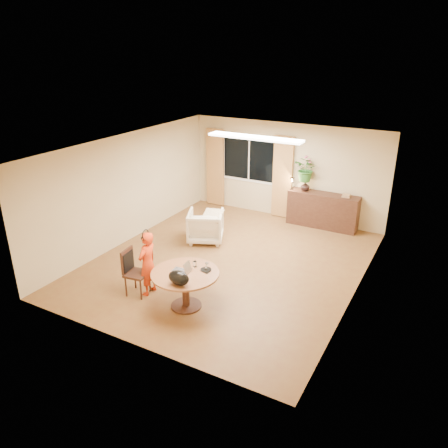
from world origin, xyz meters
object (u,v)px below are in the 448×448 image
object	(u,v)px
dining_chair	(137,273)
sideboard	(323,210)
child	(148,264)
dining_table	(185,280)
armchair	(206,226)

from	to	relation	value
dining_chair	sideboard	world-z (taller)	dining_chair
dining_chair	child	xyz separation A→B (m)	(0.17, 0.13, 0.18)
child	dining_chair	bearing A→B (deg)	-52.74
dining_table	armchair	world-z (taller)	armchair
dining_table	dining_chair	bearing A→B (deg)	-175.71
dining_table	child	bearing A→B (deg)	176.64
dining_table	dining_chair	world-z (taller)	dining_chair
dining_chair	sideboard	xyz separation A→B (m)	(2.09, 5.00, -0.00)
armchair	sideboard	world-z (taller)	sideboard
dining_chair	sideboard	distance (m)	5.42
sideboard	child	bearing A→B (deg)	-111.52
dining_table	sideboard	size ratio (longest dim) A/B	0.67
child	armchair	xyz separation A→B (m)	(-0.30, 2.62, -0.25)
sideboard	dining_table	bearing A→B (deg)	-101.86
child	sideboard	distance (m)	5.24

